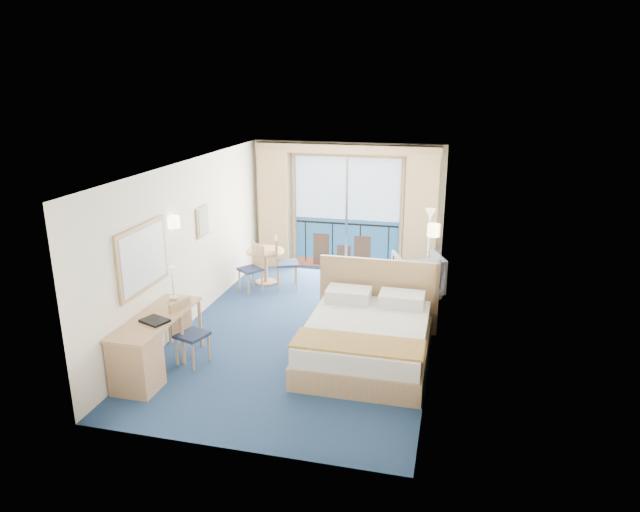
{
  "coord_description": "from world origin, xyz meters",
  "views": [
    {
      "loc": [
        2.24,
        -8.27,
        3.96
      ],
      "look_at": [
        0.16,
        0.2,
        1.22
      ],
      "focal_mm": 32.0,
      "sensor_mm": 36.0,
      "label": 1
    }
  ],
  "objects_px": {
    "floor_lamp": "(430,229)",
    "round_table": "(265,258)",
    "desk": "(141,355)",
    "table_chair_b": "(254,265)",
    "armchair": "(418,274)",
    "nightstand": "(421,314)",
    "bed": "(367,337)",
    "desk_chair": "(187,329)",
    "table_chair_a": "(282,259)"
  },
  "relations": [
    {
      "from": "floor_lamp",
      "to": "desk_chair",
      "type": "xyz_separation_m",
      "value": [
        -3.15,
        -3.93,
        -0.67
      ]
    },
    {
      "from": "armchair",
      "to": "desk",
      "type": "distance_m",
      "value": 5.44
    },
    {
      "from": "desk",
      "to": "floor_lamp",
      "type": "bearing_deg",
      "value": 53.49
    },
    {
      "from": "nightstand",
      "to": "table_chair_a",
      "type": "relative_size",
      "value": 0.5
    },
    {
      "from": "desk",
      "to": "table_chair_a",
      "type": "distance_m",
      "value": 4.12
    },
    {
      "from": "round_table",
      "to": "armchair",
      "type": "bearing_deg",
      "value": 2.38
    },
    {
      "from": "armchair",
      "to": "floor_lamp",
      "type": "distance_m",
      "value": 0.89
    },
    {
      "from": "round_table",
      "to": "table_chair_a",
      "type": "relative_size",
      "value": 0.76
    },
    {
      "from": "table_chair_a",
      "to": "round_table",
      "type": "bearing_deg",
      "value": 51.45
    },
    {
      "from": "floor_lamp",
      "to": "desk",
      "type": "height_order",
      "value": "floor_lamp"
    },
    {
      "from": "bed",
      "to": "table_chair_b",
      "type": "height_order",
      "value": "bed"
    },
    {
      "from": "bed",
      "to": "table_chair_b",
      "type": "bearing_deg",
      "value": 138.45
    },
    {
      "from": "bed",
      "to": "floor_lamp",
      "type": "height_order",
      "value": "floor_lamp"
    },
    {
      "from": "table_chair_a",
      "to": "desk",
      "type": "bearing_deg",
      "value": 149.79
    },
    {
      "from": "armchair",
      "to": "desk",
      "type": "relative_size",
      "value": 0.51
    },
    {
      "from": "desk_chair",
      "to": "table_chair_b",
      "type": "xyz_separation_m",
      "value": [
        -0.1,
        3.02,
        -0.02
      ]
    },
    {
      "from": "desk_chair",
      "to": "table_chair_b",
      "type": "bearing_deg",
      "value": 19.62
    },
    {
      "from": "armchair",
      "to": "desk_chair",
      "type": "distance_m",
      "value": 4.67
    },
    {
      "from": "desk_chair",
      "to": "table_chair_b",
      "type": "height_order",
      "value": "desk_chair"
    },
    {
      "from": "armchair",
      "to": "floor_lamp",
      "type": "bearing_deg",
      "value": -134.21
    },
    {
      "from": "nightstand",
      "to": "desk",
      "type": "distance_m",
      "value": 4.43
    },
    {
      "from": "armchair",
      "to": "table_chair_b",
      "type": "height_order",
      "value": "table_chair_b"
    },
    {
      "from": "round_table",
      "to": "table_chair_b",
      "type": "relative_size",
      "value": 0.84
    },
    {
      "from": "bed",
      "to": "desk",
      "type": "height_order",
      "value": "bed"
    },
    {
      "from": "bed",
      "to": "desk",
      "type": "relative_size",
      "value": 1.34
    },
    {
      "from": "bed",
      "to": "desk",
      "type": "xyz_separation_m",
      "value": [
        -2.8,
        -1.47,
        0.1
      ]
    },
    {
      "from": "bed",
      "to": "desk_chair",
      "type": "relative_size",
      "value": 2.45
    },
    {
      "from": "bed",
      "to": "round_table",
      "type": "distance_m",
      "value": 3.7
    },
    {
      "from": "nightstand",
      "to": "round_table",
      "type": "distance_m",
      "value": 3.52
    },
    {
      "from": "armchair",
      "to": "desk",
      "type": "bearing_deg",
      "value": 31.01
    },
    {
      "from": "bed",
      "to": "armchair",
      "type": "height_order",
      "value": "bed"
    },
    {
      "from": "armchair",
      "to": "table_chair_b",
      "type": "xyz_separation_m",
      "value": [
        -3.1,
        -0.55,
        0.12
      ]
    },
    {
      "from": "table_chair_b",
      "to": "nightstand",
      "type": "bearing_deg",
      "value": 18.79
    },
    {
      "from": "floor_lamp",
      "to": "round_table",
      "type": "xyz_separation_m",
      "value": [
        -3.16,
        -0.48,
        -0.68
      ]
    },
    {
      "from": "table_chair_b",
      "to": "desk_chair",
      "type": "bearing_deg",
      "value": -51.75
    },
    {
      "from": "floor_lamp",
      "to": "table_chair_a",
      "type": "distance_m",
      "value": 2.9
    },
    {
      "from": "table_chair_b",
      "to": "armchair",
      "type": "bearing_deg",
      "value": 46.54
    },
    {
      "from": "desk_chair",
      "to": "table_chair_a",
      "type": "relative_size",
      "value": 0.93
    },
    {
      "from": "round_table",
      "to": "floor_lamp",
      "type": "bearing_deg",
      "value": 8.72
    },
    {
      "from": "bed",
      "to": "table_chair_a",
      "type": "relative_size",
      "value": 2.28
    },
    {
      "from": "nightstand",
      "to": "floor_lamp",
      "type": "bearing_deg",
      "value": 90.79
    },
    {
      "from": "round_table",
      "to": "table_chair_b",
      "type": "height_order",
      "value": "table_chair_b"
    },
    {
      "from": "floor_lamp",
      "to": "round_table",
      "type": "bearing_deg",
      "value": -171.28
    },
    {
      "from": "nightstand",
      "to": "table_chair_a",
      "type": "distance_m",
      "value": 3.11
    },
    {
      "from": "armchair",
      "to": "floor_lamp",
      "type": "height_order",
      "value": "floor_lamp"
    },
    {
      "from": "desk",
      "to": "table_chair_b",
      "type": "xyz_separation_m",
      "value": [
        0.21,
        3.76,
        0.07
      ]
    },
    {
      "from": "table_chair_a",
      "to": "table_chair_b",
      "type": "height_order",
      "value": "table_chair_a"
    },
    {
      "from": "table_chair_a",
      "to": "desk_chair",
      "type": "bearing_deg",
      "value": 152.83
    },
    {
      "from": "table_chair_a",
      "to": "table_chair_b",
      "type": "bearing_deg",
      "value": 100.92
    },
    {
      "from": "desk_chair",
      "to": "round_table",
      "type": "xyz_separation_m",
      "value": [
        -0.01,
        3.44,
        -0.01
      ]
    }
  ]
}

